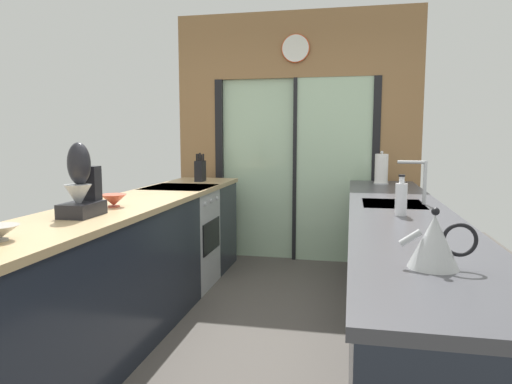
{
  "coord_description": "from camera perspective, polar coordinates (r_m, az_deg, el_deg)",
  "views": [
    {
      "loc": [
        0.6,
        -2.67,
        1.37
      ],
      "look_at": [
        -0.07,
        0.6,
        0.97
      ],
      "focal_mm": 32.4,
      "sensor_mm": 36.0,
      "label": 1
    }
  ],
  "objects": [
    {
      "name": "knife_block",
      "position": [
        4.71,
        -6.91,
        2.65
      ],
      "size": [
        0.09,
        0.14,
        0.29
      ],
      "color": "black",
      "rests_on": "left_counter_run"
    },
    {
      "name": "sink_faucet",
      "position": [
        3.27,
        19.63,
        1.92
      ],
      "size": [
        0.19,
        0.02,
        0.29
      ],
      "color": "#B7BABC",
      "rests_on": "right_counter_run"
    },
    {
      "name": "soap_bottle",
      "position": [
        2.77,
        17.48,
        -0.75
      ],
      "size": [
        0.07,
        0.07,
        0.24
      ],
      "color": "silver",
      "rests_on": "right_counter_run"
    },
    {
      "name": "back_wall_unit",
      "position": [
        5.11,
        4.9,
        8.56
      ],
      "size": [
        2.64,
        0.12,
        2.7
      ],
      "color": "olive",
      "rests_on": "ground_plane"
    },
    {
      "name": "left_counter_run",
      "position": [
        3.31,
        -16.27,
        -9.29
      ],
      "size": [
        0.62,
        3.8,
        0.92
      ],
      "color": "#1E232D",
      "rests_on": "ground_plane"
    },
    {
      "name": "paper_towel_roll",
      "position": [
        4.57,
        15.22,
        2.74
      ],
      "size": [
        0.14,
        0.14,
        0.32
      ],
      "color": "#B7BABC",
      "rests_on": "right_counter_run"
    },
    {
      "name": "ground_plane",
      "position": [
        3.6,
        1.14,
        -15.67
      ],
      "size": [
        5.04,
        7.6,
        0.02
      ],
      "primitive_type": "cube",
      "color": "#4C4742"
    },
    {
      "name": "right_counter_run",
      "position": [
        3.13,
        17.02,
        -10.33
      ],
      "size": [
        0.62,
        3.8,
        0.92
      ],
      "color": "#1E232D",
      "rests_on": "ground_plane"
    },
    {
      "name": "stand_mixer",
      "position": [
        2.79,
        -20.75,
        0.46
      ],
      "size": [
        0.17,
        0.27,
        0.42
      ],
      "color": "black",
      "rests_on": "left_counter_run"
    },
    {
      "name": "mixing_bowl_far",
      "position": [
        3.11,
        -17.17,
        -0.97
      ],
      "size": [
        0.17,
        0.17,
        0.08
      ],
      "color": "#BC4C38",
      "rests_on": "left_counter_run"
    },
    {
      "name": "oven_range",
      "position": [
        4.3,
        -9.26,
        -5.51
      ],
      "size": [
        0.6,
        0.6,
        0.92
      ],
      "color": "#B7BABC",
      "rests_on": "ground_plane"
    },
    {
      "name": "kettle",
      "position": [
        1.71,
        21.21,
        -5.7
      ],
      "size": [
        0.26,
        0.17,
        0.21
      ],
      "color": "#B7BABC",
      "rests_on": "right_counter_run"
    }
  ]
}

